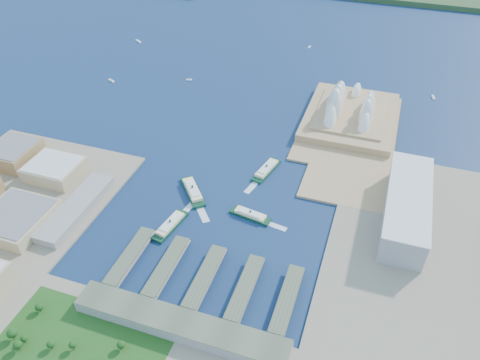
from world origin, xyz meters
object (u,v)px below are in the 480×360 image
at_px(toaster_building, 406,207).
at_px(ferry_c, 170,224).
at_px(ferry_a, 193,189).
at_px(ferry_d, 250,214).
at_px(opera_house, 353,102).
at_px(ferry_b, 267,168).

xyz_separation_m(toaster_building, ferry_c, (-247.11, -95.93, -15.33)).
relative_size(ferry_a, ferry_d, 1.22).
xyz_separation_m(opera_house, ferry_c, (-157.11, -295.93, -26.83)).
distance_m(ferry_c, ferry_d, 91.75).
relative_size(ferry_c, ferry_d, 1.11).
height_order(ferry_a, ferry_b, ferry_a).
distance_m(opera_house, ferry_a, 282.28).
height_order(ferry_b, ferry_c, ferry_b).
relative_size(opera_house, ferry_d, 3.65).
relative_size(ferry_a, ferry_c, 1.10).
bearing_deg(opera_house, ferry_b, -117.35).
bearing_deg(ferry_c, toaster_building, -149.26).
relative_size(ferry_a, ferry_b, 1.08).
bearing_deg(opera_house, ferry_d, -107.11).
distance_m(ferry_a, ferry_d, 81.95).
height_order(ferry_c, ferry_d, ferry_c).
xyz_separation_m(opera_house, ferry_d, (-77.22, -250.83, -27.33)).
distance_m(opera_house, ferry_d, 263.87).
bearing_deg(ferry_b, toaster_building, 0.49).
bearing_deg(ferry_c, ferry_b, -109.17).
relative_size(opera_house, ferry_c, 3.29).
bearing_deg(toaster_building, opera_house, 114.23).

